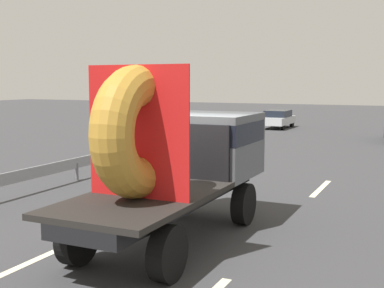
# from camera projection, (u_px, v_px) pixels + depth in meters

# --- Properties ---
(ground_plane) EXTENTS (120.00, 120.00, 0.00)m
(ground_plane) POSITION_uv_depth(u_px,v_px,m) (176.00, 231.00, 10.30)
(ground_plane) COLOR #38383A
(flatbed_truck) EXTENTS (2.02, 5.49, 3.32)m
(flatbed_truck) POSITION_uv_depth(u_px,v_px,m) (182.00, 154.00, 9.88)
(flatbed_truck) COLOR black
(flatbed_truck) RESTS_ON ground_plane
(guardrail) EXTENTS (0.10, 16.62, 0.71)m
(guardrail) POSITION_uv_depth(u_px,v_px,m) (114.00, 155.00, 17.43)
(guardrail) COLOR gray
(guardrail) RESTS_ON ground_plane
(lane_dash_left_near) EXTENTS (0.16, 2.79, 0.01)m
(lane_dash_left_near) POSITION_uv_depth(u_px,v_px,m) (29.00, 263.00, 8.49)
(lane_dash_left_near) COLOR beige
(lane_dash_left_near) RESTS_ON ground_plane
(lane_dash_left_far) EXTENTS (0.16, 2.31, 0.01)m
(lane_dash_left_far) POSITION_uv_depth(u_px,v_px,m) (218.00, 178.00, 16.07)
(lane_dash_left_far) COLOR beige
(lane_dash_left_far) RESTS_ON ground_plane
(lane_dash_right_far) EXTENTS (0.16, 2.46, 0.01)m
(lane_dash_right_far) POSITION_uv_depth(u_px,v_px,m) (321.00, 188.00, 14.44)
(lane_dash_right_far) COLOR beige
(lane_dash_right_far) RESTS_ON ground_plane
(oncoming_car) EXTENTS (1.55, 3.62, 1.18)m
(oncoming_car) POSITION_uv_depth(u_px,v_px,m) (278.00, 119.00, 33.29)
(oncoming_car) COLOR black
(oncoming_car) RESTS_ON ground_plane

